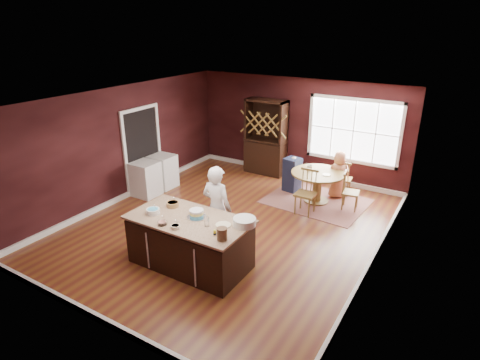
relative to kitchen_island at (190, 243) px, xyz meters
name	(u,v)px	position (x,y,z in m)	size (l,w,h in m)	color
room_shell	(229,166)	(-0.19, 1.59, 0.91)	(7.00, 7.00, 7.00)	brown
window	(354,131)	(1.31, 5.06, 1.06)	(2.36, 0.10, 1.66)	white
doorway	(143,151)	(-3.16, 2.19, 0.59)	(0.08, 1.26, 2.13)	white
kitchen_island	(190,243)	(0.00, 0.00, 0.00)	(2.14, 1.12, 0.92)	black
dining_table	(318,181)	(0.94, 3.71, 0.10)	(1.26, 1.26, 0.75)	brown
baker	(217,208)	(0.09, 0.72, 0.40)	(0.61, 0.40, 1.67)	silver
layer_cake	(197,214)	(0.09, 0.11, 0.55)	(0.35, 0.35, 0.14)	silver
bowl_blue	(153,211)	(-0.65, -0.18, 0.53)	(0.24, 0.24, 0.09)	silver
bowl_yellow	(173,204)	(-0.54, 0.23, 0.52)	(0.23, 0.23, 0.09)	olive
bowl_pink	(162,223)	(-0.24, -0.41, 0.51)	(0.16, 0.16, 0.06)	silver
bowl_olive	(175,227)	(0.03, -0.39, 0.51)	(0.15, 0.15, 0.06)	silver
drinking_glass	(207,222)	(0.43, -0.07, 0.56)	(0.08, 0.08, 0.17)	silver
dinner_plate	(223,225)	(0.65, 0.09, 0.49)	(0.26, 0.26, 0.02)	#FAF4B5
white_tub	(244,222)	(0.94, 0.28, 0.55)	(0.38, 0.38, 0.13)	white
stoneware_crock	(222,234)	(0.88, -0.30, 0.58)	(0.17, 0.17, 0.20)	brown
toy_figurine	(215,232)	(0.70, -0.24, 0.53)	(0.05, 0.05, 0.09)	yellow
rug	(316,201)	(0.94, 3.71, -0.43)	(2.30, 1.77, 0.01)	brown
chair_east	(351,191)	(1.76, 3.70, 0.02)	(0.39, 0.37, 0.92)	brown
chair_south	(306,192)	(0.95, 2.96, 0.08)	(0.43, 0.41, 1.03)	olive
chair_north	(344,177)	(1.35, 4.46, 0.02)	(0.38, 0.36, 0.91)	brown
seated_woman	(339,175)	(1.28, 4.23, 0.15)	(0.58, 0.37, 1.18)	#C87C55
high_chair	(292,174)	(0.16, 4.01, 0.02)	(0.37, 0.37, 0.91)	black
toddler	(295,160)	(0.19, 4.06, 0.37)	(0.18, 0.14, 0.26)	#8CA5BF
table_plate	(326,175)	(1.17, 3.64, 0.32)	(0.19, 0.19, 0.01)	beige
table_cup	(310,167)	(0.69, 3.80, 0.36)	(0.13, 0.13, 0.10)	silver
hutch	(266,137)	(-1.04, 4.81, 0.61)	(1.15, 0.48, 2.10)	black
washer	(146,179)	(-2.83, 1.87, -0.01)	(0.59, 0.57, 0.86)	silver
dryer	(163,171)	(-2.83, 2.51, -0.01)	(0.59, 0.57, 0.86)	white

